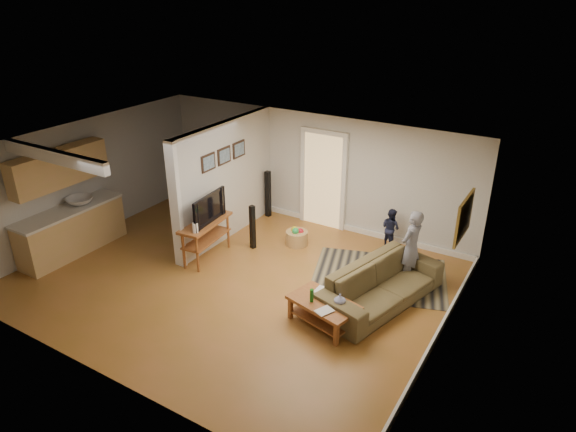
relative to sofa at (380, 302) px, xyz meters
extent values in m
plane|color=brown|center=(-2.60, -0.69, 0.00)|extent=(7.50, 7.50, 0.00)
cube|color=beige|center=(-2.60, 2.31, 1.25)|extent=(7.50, 0.04, 2.50)
cube|color=beige|center=(-6.35, -0.69, 1.25)|extent=(0.04, 6.00, 2.50)
cube|color=beige|center=(1.15, -0.69, 1.25)|extent=(0.04, 6.00, 2.50)
cube|color=white|center=(-2.60, -0.69, 2.50)|extent=(7.50, 6.00, 0.04)
cube|color=beige|center=(-3.80, 0.76, 1.25)|extent=(0.15, 3.10, 2.50)
cube|color=white|center=(-3.80, -0.79, 1.25)|extent=(0.22, 0.10, 2.50)
cube|color=white|center=(-2.60, 2.28, 0.06)|extent=(7.50, 0.04, 0.12)
cube|color=white|center=(1.12, -0.69, 0.06)|extent=(0.04, 6.00, 0.12)
cube|color=#D8B272|center=(-2.30, 2.25, 1.05)|extent=(0.90, 0.06, 2.10)
cube|color=tan|center=(-6.03, -1.49, 0.45)|extent=(0.60, 2.20, 0.90)
cube|color=beige|center=(-6.03, -1.49, 0.92)|extent=(0.64, 2.24, 0.05)
cube|color=tan|center=(-6.05, -1.49, 1.80)|extent=(0.35, 2.00, 0.70)
imported|color=silver|center=(-6.03, -1.19, 0.94)|extent=(0.54, 0.54, 0.19)
cube|color=black|center=(-3.71, 0.11, 1.85)|extent=(0.03, 0.40, 0.34)
cube|color=black|center=(-3.71, 0.61, 1.85)|extent=(0.03, 0.40, 0.34)
cube|color=black|center=(-3.71, 1.11, 1.85)|extent=(0.03, 0.40, 0.34)
cube|color=olive|center=(1.11, 0.31, 1.75)|extent=(0.04, 0.90, 0.68)
cube|color=black|center=(-0.33, 0.79, 0.01)|extent=(2.87, 2.45, 0.01)
imported|color=#4C4126|center=(0.00, 0.00, 0.00)|extent=(1.56, 2.59, 0.71)
cube|color=brown|center=(-0.55, -1.05, 0.41)|extent=(1.23, 0.90, 0.06)
cube|color=silver|center=(-0.55, -1.05, 0.41)|extent=(0.77, 0.55, 0.02)
cube|color=brown|center=(-0.55, -1.05, 0.14)|extent=(1.12, 0.79, 0.03)
cube|color=brown|center=(-1.09, -1.18, 0.20)|extent=(0.08, 0.08, 0.41)
cube|color=brown|center=(-0.14, -1.42, 0.20)|extent=(0.08, 0.08, 0.41)
cube|color=brown|center=(-0.96, -0.68, 0.20)|extent=(0.08, 0.08, 0.41)
cube|color=brown|center=(-0.02, -0.92, 0.20)|extent=(0.08, 0.08, 0.41)
imported|color=navy|center=(-0.30, -1.00, 0.43)|extent=(0.23, 0.23, 0.19)
cylinder|color=#155F16|center=(-0.72, -1.15, 0.54)|extent=(0.06, 0.06, 0.22)
imported|color=#998C4C|center=(-0.83, -0.81, 0.43)|extent=(0.19, 0.25, 0.02)
imported|color=#66594C|center=(-0.51, -1.25, 0.43)|extent=(0.29, 0.33, 0.02)
cube|color=brown|center=(-3.55, -0.29, 0.77)|extent=(0.59, 1.30, 0.05)
cube|color=brown|center=(-3.55, -0.29, 0.42)|extent=(0.53, 1.19, 0.03)
cylinder|color=brown|center=(-3.66, -0.85, 0.39)|extent=(0.05, 0.05, 0.78)
cylinder|color=brown|center=(-3.76, 0.24, 0.39)|extent=(0.05, 0.05, 0.78)
cylinder|color=brown|center=(-3.34, -0.82, 0.39)|extent=(0.05, 0.05, 0.78)
cylinder|color=brown|center=(-3.44, 0.27, 0.39)|extent=(0.05, 0.05, 0.78)
imported|color=black|center=(-3.53, -0.29, 0.79)|extent=(0.23, 1.02, 0.59)
cylinder|color=white|center=(-3.40, -0.75, 0.89)|extent=(0.11, 0.11, 0.19)
cube|color=black|center=(-3.00, 0.51, 0.47)|extent=(0.12, 0.12, 0.95)
cube|color=black|center=(-3.60, 2.01, 0.55)|extent=(0.12, 0.12, 1.11)
cylinder|color=#A17A46|center=(-2.30, 1.10, 0.15)|extent=(0.46, 0.46, 0.30)
sphere|color=red|center=(-2.24, 1.14, 0.30)|extent=(0.14, 0.14, 0.14)
sphere|color=gold|center=(-2.37, 1.12, 0.32)|extent=(0.14, 0.14, 0.14)
sphere|color=green|center=(-2.30, 1.04, 0.34)|extent=(0.14, 0.14, 0.14)
imported|color=slate|center=(0.17, 0.91, 0.00)|extent=(0.45, 0.58, 1.41)
imported|color=#1A1E38|center=(-0.60, 2.01, 0.00)|extent=(0.51, 0.46, 0.86)
camera|label=1|loc=(2.46, -7.17, 5.05)|focal=32.00mm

